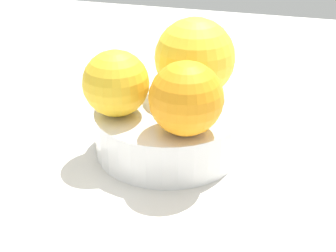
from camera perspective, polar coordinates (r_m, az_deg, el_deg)
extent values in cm
cube|color=silver|center=(54.93, 0.00, -3.51)|extent=(110.00, 110.00, 2.00)
cylinder|color=white|center=(54.21, 0.00, -2.25)|extent=(9.48, 9.48, 0.80)
cylinder|color=white|center=(53.25, 0.00, -0.45)|extent=(15.29, 15.29, 4.70)
sphere|color=orange|center=(46.46, 2.05, 3.12)|extent=(6.99, 6.99, 6.99)
sphere|color=yellow|center=(53.94, 3.02, 7.66)|extent=(8.57, 8.57, 8.57)
sphere|color=yellow|center=(50.28, -5.89, 4.80)|extent=(6.67, 6.67, 6.67)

